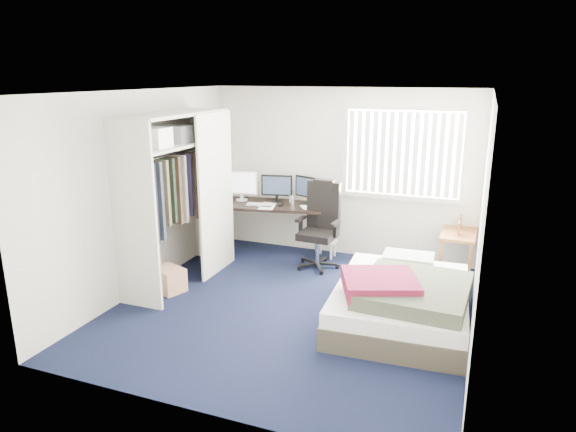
# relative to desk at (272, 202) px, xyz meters

# --- Properties ---
(ground) EXTENTS (4.20, 4.20, 0.00)m
(ground) POSITION_rel_desk_xyz_m (0.98, -1.75, -0.80)
(ground) COLOR black
(ground) RESTS_ON ground
(room_shell) EXTENTS (4.20, 4.20, 4.20)m
(room_shell) POSITION_rel_desk_xyz_m (0.98, -1.75, 0.71)
(room_shell) COLOR silver
(room_shell) RESTS_ON ground
(window_assembly) EXTENTS (1.72, 0.09, 1.32)m
(window_assembly) POSITION_rel_desk_xyz_m (1.88, 0.29, 0.80)
(window_assembly) COLOR white
(window_assembly) RESTS_ON ground
(closet) EXTENTS (0.64, 1.84, 2.22)m
(closet) POSITION_rel_desk_xyz_m (-0.70, -1.49, 0.55)
(closet) COLOR beige
(closet) RESTS_ON ground
(desk) EXTENTS (1.69, 1.01, 1.24)m
(desk) POSITION_rel_desk_xyz_m (0.00, 0.00, 0.00)
(desk) COLOR black
(desk) RESTS_ON ground
(office_chair) EXTENTS (0.62, 0.62, 1.24)m
(office_chair) POSITION_rel_desk_xyz_m (0.86, -0.30, -0.33)
(office_chair) COLOR black
(office_chair) RESTS_ON ground
(footstool) EXTENTS (0.33, 0.27, 0.26)m
(footstool) POSITION_rel_desk_xyz_m (0.83, 0.09, -0.61)
(footstool) COLOR white
(footstool) RESTS_ON ground
(nightstand) EXTENTS (0.47, 0.91, 0.80)m
(nightstand) POSITION_rel_desk_xyz_m (2.73, 0.09, -0.26)
(nightstand) COLOR brown
(nightstand) RESTS_ON ground
(bed) EXTENTS (1.53, 1.98, 0.64)m
(bed) POSITION_rel_desk_xyz_m (2.24, -1.66, -0.53)
(bed) COLOR #3A352A
(bed) RESTS_ON ground
(pine_box) EXTENTS (0.48, 0.43, 0.30)m
(pine_box) POSITION_rel_desk_xyz_m (-0.67, -1.85, -0.65)
(pine_box) COLOR tan
(pine_box) RESTS_ON ground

